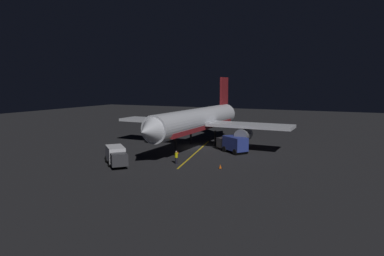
{
  "coord_description": "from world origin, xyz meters",
  "views": [
    {
      "loc": [
        -23.08,
        50.88,
        10.57
      ],
      "look_at": [
        0.0,
        2.0,
        3.5
      ],
      "focal_mm": 31.56,
      "sensor_mm": 36.0,
      "label": 1
    }
  ],
  "objects_px": {
    "baggage_truck": "(116,156)",
    "catering_truck": "(233,144)",
    "airliner": "(199,121)",
    "traffic_cone_near_left": "(220,167)",
    "ground_crew_worker": "(176,157)",
    "traffic_cone_near_right": "(178,152)"
  },
  "relations": [
    {
      "from": "traffic_cone_near_left",
      "to": "traffic_cone_near_right",
      "type": "relative_size",
      "value": 1.0
    },
    {
      "from": "ground_crew_worker",
      "to": "traffic_cone_near_left",
      "type": "distance_m",
      "value": 6.23
    },
    {
      "from": "ground_crew_worker",
      "to": "traffic_cone_near_left",
      "type": "height_order",
      "value": "ground_crew_worker"
    },
    {
      "from": "airliner",
      "to": "traffic_cone_near_left",
      "type": "bearing_deg",
      "value": 124.56
    },
    {
      "from": "baggage_truck",
      "to": "traffic_cone_near_left",
      "type": "bearing_deg",
      "value": -162.52
    },
    {
      "from": "ground_crew_worker",
      "to": "baggage_truck",
      "type": "bearing_deg",
      "value": 30.44
    },
    {
      "from": "airliner",
      "to": "baggage_truck",
      "type": "bearing_deg",
      "value": 75.21
    },
    {
      "from": "catering_truck",
      "to": "ground_crew_worker",
      "type": "distance_m",
      "value": 11.46
    },
    {
      "from": "ground_crew_worker",
      "to": "traffic_cone_near_right",
      "type": "distance_m",
      "value": 6.58
    },
    {
      "from": "catering_truck",
      "to": "baggage_truck",
      "type": "bearing_deg",
      "value": 52.59
    },
    {
      "from": "airliner",
      "to": "catering_truck",
      "type": "xyz_separation_m",
      "value": [
        -6.77,
        2.0,
        -3.12
      ]
    },
    {
      "from": "baggage_truck",
      "to": "ground_crew_worker",
      "type": "height_order",
      "value": "baggage_truck"
    },
    {
      "from": "ground_crew_worker",
      "to": "traffic_cone_near_right",
      "type": "relative_size",
      "value": 3.16
    },
    {
      "from": "airliner",
      "to": "traffic_cone_near_left",
      "type": "xyz_separation_m",
      "value": [
        -8.61,
        12.49,
        -4.16
      ]
    },
    {
      "from": "baggage_truck",
      "to": "catering_truck",
      "type": "relative_size",
      "value": 0.93
    },
    {
      "from": "baggage_truck",
      "to": "ground_crew_worker",
      "type": "distance_m",
      "value": 7.88
    },
    {
      "from": "baggage_truck",
      "to": "traffic_cone_near_left",
      "type": "xyz_separation_m",
      "value": [
        -12.98,
        -4.09,
        -0.97
      ]
    },
    {
      "from": "baggage_truck",
      "to": "catering_truck",
      "type": "bearing_deg",
      "value": -127.41
    },
    {
      "from": "airliner",
      "to": "traffic_cone_near_right",
      "type": "xyz_separation_m",
      "value": [
        0.5,
        6.72,
        -4.16
      ]
    },
    {
      "from": "airliner",
      "to": "baggage_truck",
      "type": "relative_size",
      "value": 6.16
    },
    {
      "from": "catering_truck",
      "to": "traffic_cone_near_right",
      "type": "xyz_separation_m",
      "value": [
        7.27,
        4.72,
        -1.04
      ]
    },
    {
      "from": "airliner",
      "to": "ground_crew_worker",
      "type": "height_order",
      "value": "airliner"
    }
  ]
}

